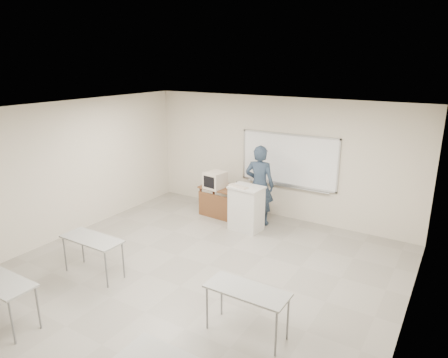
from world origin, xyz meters
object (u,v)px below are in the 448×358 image
Objects in this scene: instructor_desk at (224,197)px; mouse at (239,189)px; whiteboard at (288,161)px; crt_monitor at (215,180)px; presenter at (259,185)px; keyboard at (238,186)px; laptop at (238,190)px; podium at (246,208)px.

mouse reaches higher than instructor_desk.
crt_monitor is (-1.58, -0.83, -0.53)m from whiteboard.
presenter is (1.16, 0.14, 0.02)m from crt_monitor.
keyboard is (0.68, -0.49, 0.54)m from instructor_desk.
mouse is at bearing 119.78° from laptop.
instructor_desk is 0.91m from podium.
presenter reaches higher than laptop.
podium is 1.22m from crt_monitor.
whiteboard is at bearing 52.05° from laptop.
podium is 0.76m from mouse.
instructor_desk is at bearing 10.47° from crt_monitor.
keyboard is (0.93, -0.48, 0.12)m from crt_monitor.
podium is 2.17× the size of keyboard.
podium is 3.63× the size of laptop.
laptop is (-0.43, 0.35, 0.27)m from podium.
instructor_desk is 0.48m from laptop.
laptop is 3.22× the size of mouse.
laptop is at bearing -138.15° from whiteboard.
presenter reaches higher than mouse.
keyboard is 0.25× the size of presenter.
keyboard is at bearing -116.42° from whiteboard.
laptop is at bearing 1.35° from instructor_desk.
podium is 0.57m from keyboard.
presenter reaches higher than instructor_desk.
laptop is (0.65, -0.00, -0.15)m from crt_monitor.
crt_monitor reaches higher than podium.
crt_monitor is 5.47× the size of mouse.
crt_monitor is 1.17m from presenter.
laptop is at bearing 6.93° from crt_monitor.
keyboard reaches higher than laptop.
keyboard reaches higher than podium.
presenter is (0.08, 0.49, 0.44)m from podium.
presenter is at bearing -27.26° from mouse.
instructor_desk is at bearing -177.88° from mouse.
laptop is at bearing -93.78° from mouse.
presenter reaches higher than podium.
mouse is (0.59, 0.17, -0.18)m from crt_monitor.
keyboard is at bearing -48.88° from laptop.
presenter is at bearing 11.40° from instructor_desk.
laptop is at bearing 4.55° from presenter.
crt_monitor reaches higher than keyboard.
laptop is 0.61m from keyboard.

